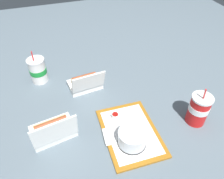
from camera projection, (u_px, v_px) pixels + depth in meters
ground_plane at (108, 99)px, 1.27m from camera, size 3.20×3.20×0.00m
food_tray at (130, 132)px, 1.08m from camera, size 0.38×0.27×0.01m
cake_container at (132, 138)px, 1.00m from camera, size 0.14×0.14×0.08m
ketchup_cup at (115, 116)px, 1.13m from camera, size 0.04×0.04×0.02m
napkin_stack at (114, 135)px, 1.05m from camera, size 0.11×0.11×0.00m
plastic_fork at (140, 121)px, 1.12m from camera, size 0.11×0.02×0.00m
clamshell_hotdog_corner at (53, 130)px, 1.05m from camera, size 0.20×0.23×0.18m
clamshell_hotdog_right at (85, 83)px, 1.31m from camera, size 0.19×0.21×0.16m
soda_cup_front at (38, 70)px, 1.34m from camera, size 0.11×0.11×0.22m
soda_cup_back at (199, 109)px, 1.08m from camera, size 0.10×0.10×0.23m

